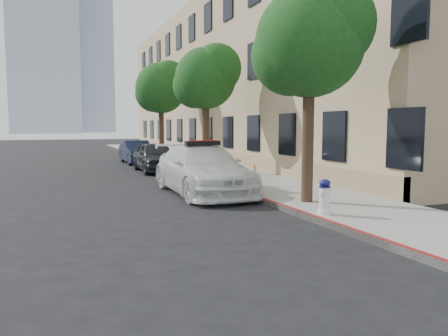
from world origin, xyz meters
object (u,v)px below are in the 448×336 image
Objects in this scene: fire_hydrant at (325,197)px; parked_car_mid at (155,157)px; police_car at (203,169)px; parked_car_far at (137,152)px; traffic_cone at (254,174)px.

parked_car_mid is at bearing 80.68° from fire_hydrant.
parked_car_far is (0.10, 11.81, -0.12)m from police_car.
police_car is 7.04m from parked_car_mid.
fire_hydrant is at bearing -87.13° from parked_car_far.
police_car is at bearing 89.78° from fire_hydrant.
parked_car_far is 11.91m from traffic_cone.
fire_hydrant is (1.25, -4.77, -0.23)m from police_car.
parked_car_far is 4.93× the size of fire_hydrant.
fire_hydrant is 4.83m from traffic_cone.
parked_car_mid reaches higher than traffic_cone.
parked_car_mid is (0.10, 7.04, -0.07)m from police_car.
parked_car_mid is 5.12× the size of fire_hydrant.
traffic_cone is at bearing -82.82° from parked_car_far.
fire_hydrant is 1.04× the size of traffic_cone.
police_car is at bearing -90.60° from parked_car_mid.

